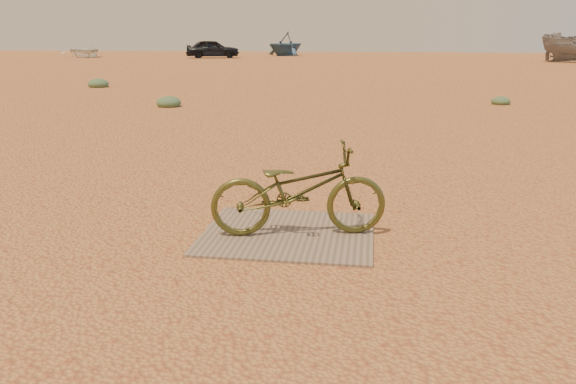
# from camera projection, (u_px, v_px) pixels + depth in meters

# --- Properties ---
(ground) EXTENTS (120.00, 120.00, 0.00)m
(ground) POSITION_uv_depth(u_px,v_px,m) (236.00, 246.00, 4.85)
(ground) COLOR #C28746
(ground) RESTS_ON ground
(plywood_board) EXTENTS (1.54, 1.34, 0.02)m
(plywood_board) POSITION_uv_depth(u_px,v_px,m) (288.00, 233.00, 5.12)
(plywood_board) COLOR #836A58
(plywood_board) RESTS_ON ground
(bicycle) EXTENTS (1.64, 0.87, 0.82)m
(bicycle) POSITION_uv_depth(u_px,v_px,m) (299.00, 190.00, 4.97)
(bicycle) COLOR #47471D
(bicycle) RESTS_ON plywood_board
(car) EXTENTS (4.49, 2.56, 1.44)m
(car) POSITION_uv_depth(u_px,v_px,m) (213.00, 49.00, 45.13)
(car) COLOR black
(car) RESTS_ON ground
(boat_near_left) EXTENTS (5.74, 6.05, 1.02)m
(boat_near_left) POSITION_uv_depth(u_px,v_px,m) (84.00, 51.00, 47.15)
(boat_near_left) COLOR silver
(boat_near_left) RESTS_ON ground
(boat_far_left) EXTENTS (5.11, 5.23, 2.09)m
(boat_far_left) POSITION_uv_depth(u_px,v_px,m) (285.00, 44.00, 50.10)
(boat_far_left) COLOR #345777
(boat_far_left) RESTS_ON ground
(kale_a) EXTENTS (0.62, 0.62, 0.34)m
(kale_a) POSITION_uv_depth(u_px,v_px,m) (169.00, 107.00, 14.35)
(kale_a) COLOR #4C6A46
(kale_a) RESTS_ON ground
(kale_b) EXTENTS (0.49, 0.49, 0.27)m
(kale_b) POSITION_uv_depth(u_px,v_px,m) (501.00, 104.00, 14.81)
(kale_b) COLOR #4C6A46
(kale_b) RESTS_ON ground
(kale_c) EXTENTS (0.71, 0.71, 0.39)m
(kale_c) POSITION_uv_depth(u_px,v_px,m) (99.00, 87.00, 19.73)
(kale_c) COLOR #4C6A46
(kale_c) RESTS_ON ground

